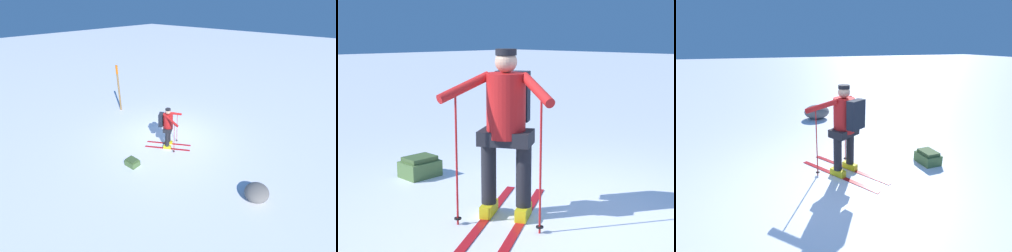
# 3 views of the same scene
# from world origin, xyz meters

# --- Properties ---
(ground_plane) EXTENTS (80.00, 80.00, 0.00)m
(ground_plane) POSITION_xyz_m (0.00, 0.00, 0.00)
(ground_plane) COLOR white
(skier) EXTENTS (1.33, 1.77, 1.65)m
(skier) POSITION_xyz_m (-0.40, -0.42, 0.96)
(skier) COLOR red
(skier) RESTS_ON ground_plane
(dropped_backpack) EXTENTS (0.37, 0.46, 0.26)m
(dropped_backpack) POSITION_xyz_m (-2.13, -0.27, 0.12)
(dropped_backpack) COLOR #4C6B38
(dropped_backpack) RESTS_ON ground_plane
(rock_boulder) EXTENTS (0.80, 0.68, 0.44)m
(rock_boulder) POSITION_xyz_m (-0.77, -4.19, 0.22)
(rock_boulder) COLOR slate
(rock_boulder) RESTS_ON ground_plane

